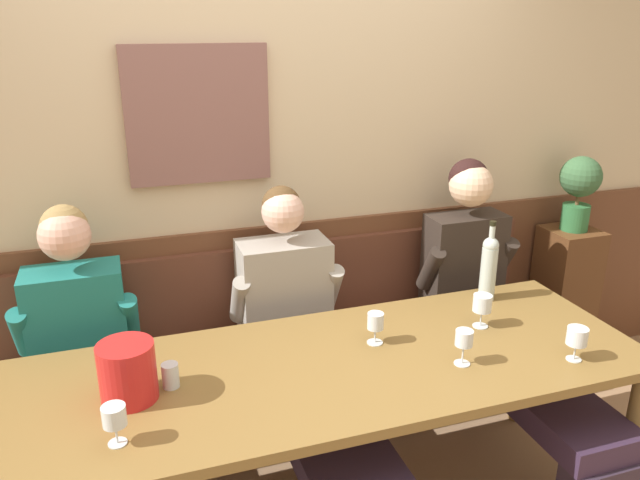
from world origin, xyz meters
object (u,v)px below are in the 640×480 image
Objects in this scene: dining_table at (333,380)px; wine_glass_mid_right at (464,339)px; wine_bottle_amber_mid at (489,266)px; wine_glass_left_end at (375,323)px; water_tumbler_right at (170,375)px; person_center_left_seat at (498,315)px; wine_glass_by_bottle at (577,338)px; wine_glass_center_rear at (114,418)px; wall_bench at (287,379)px; person_right_seat at (79,392)px; ice_bucket at (127,372)px; person_center_right_seat at (306,354)px; potted_plant at (580,186)px; wine_glass_mid_left at (482,305)px.

dining_table is 17.32× the size of wine_glass_mid_right.
wine_glass_mid_right is (-0.41, -0.48, -0.06)m from wine_bottle_amber_mid.
wine_glass_left_end reaches higher than water_tumbler_right.
wine_glass_mid_right is (-0.49, -0.48, 0.21)m from person_center_left_seat.
wine_glass_by_bottle is 1.68m from wine_glass_center_rear.
wall_bench is at bearing 119.02° from wine_glass_mid_right.
water_tumbler_right is (-0.81, -0.06, -0.04)m from wine_glass_left_end.
person_right_seat is at bearing 169.03° from wine_glass_left_end.
person_right_seat is (-0.93, 0.32, -0.06)m from dining_table.
wine_glass_center_rear is at bearing -125.29° from water_tumbler_right.
ice_bucket is at bearing -169.22° from wine_bottle_amber_mid.
wine_glass_left_end is (0.21, 0.10, 0.16)m from dining_table.
wine_bottle_amber_mid is (0.88, -0.00, 0.30)m from person_center_right_seat.
dining_table is at bearing -155.59° from wine_glass_left_end.
potted_plant reaches higher than wall_bench.
wine_glass_center_rear is (-1.48, -0.31, -0.01)m from wine_glass_mid_left.
potted_plant reaches higher than wine_glass_by_bottle.
person_right_seat is 1.66m from wine_glass_mid_left.
wine_glass_by_bottle is 1.52m from water_tumbler_right.
wine_bottle_amber_mid is 4.22× the size of water_tumbler_right.
person_center_right_seat is at bearing 0.21° from person_right_seat.
person_center_right_seat is 0.96× the size of person_center_left_seat.
wine_bottle_amber_mid is 2.84× the size of wine_glass_center_rear.
person_center_left_seat is at bearing -151.69° from potted_plant.
wine_glass_left_end is (-0.48, 0.01, -0.01)m from wine_glass_mid_left.
wine_glass_by_bottle is (0.89, -0.94, 0.57)m from wall_bench.
potted_plant is (2.46, 0.94, 0.28)m from wine_glass_center_rear.
wine_bottle_amber_mid reaches higher than dining_table.
person_right_seat is at bearing 171.84° from wine_glass_mid_left.
wine_glass_mid_left reaches higher than dining_table.
potted_plant is at bearing 20.86° from wine_glass_center_rear.
wine_glass_mid_right is (0.46, -0.16, 0.18)m from dining_table.
ice_bucket is at bearing -163.85° from potted_plant.
ice_bucket is 1.44m from wine_glass_mid_left.
wine_glass_mid_left is (-0.18, -0.23, -0.06)m from wine_bottle_amber_mid.
wall_bench is 1.41m from wine_glass_by_bottle.
wine_glass_center_rear is (-0.79, -0.23, 0.17)m from dining_table.
person_center_right_seat is 6.17× the size of ice_bucket.
wall_bench is 20.79× the size of wine_glass_left_end.
wine_glass_mid_right is (0.47, -0.48, 0.24)m from person_center_right_seat.
wine_glass_mid_left is (-0.26, -0.24, 0.20)m from person_center_left_seat.
wine_bottle_amber_mid is at bearing 10.72° from water_tumbler_right.
person_right_seat is at bearing -171.46° from potted_plant.
person_center_right_seat is (0.92, 0.00, -0.01)m from person_right_seat.
ice_bucket is at bearing 170.33° from wine_glass_by_bottle.
water_tumbler_right is at bearing -133.29° from wall_bench.
wine_glass_mid_left is at bearing -18.51° from person_center_right_seat.
wine_glass_mid_left is at bearing 11.95° from wine_glass_center_rear.
person_center_left_seat is 10.00× the size of wine_glass_center_rear.
wall_bench is 1.15m from ice_bucket.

